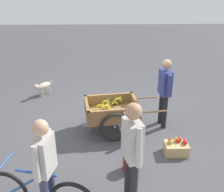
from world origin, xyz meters
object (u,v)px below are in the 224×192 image
Objects in this scene: fruit_cart at (111,112)px; vendor_person at (165,88)px; dog at (43,86)px; apple_crate at (176,148)px; cyclist_person at (45,162)px; bystander_person at (132,147)px; plastic_bucket at (130,163)px.

vendor_person is at bearing -171.70° from fruit_cart.
dog is (2.99, -1.68, -0.65)m from vendor_person.
cyclist_person is at bearing 32.94° from apple_crate.
cyclist_person is 3.57× the size of apple_crate.
bystander_person is at bearing -171.38° from cyclist_person.
cyclist_person reaches higher than fruit_cart.
plastic_bucket is at bearing -142.25° from cyclist_person.
vendor_person is (-1.14, -0.17, 0.48)m from fruit_cart.
dog is at bearing -56.11° from plastic_bucket.
dog is 1.87× the size of plastic_bucket.
vendor_person reaches higher than fruit_cart.
apple_crate is at bearing -129.01° from bystander_person.
cyclist_person is at bearing 102.59° from dog.
vendor_person is 1.31m from apple_crate.
plastic_bucket is 1.16m from bystander_person.
bystander_person is (-2.08, 3.94, 0.75)m from dog.
vendor_person is 3.19m from cyclist_person.
plastic_bucket is 1.03m from apple_crate.
fruit_cart is 1.03× the size of bystander_person.
cyclist_person is 2.82× the size of dog.
vendor_person is 3.49m from dog.
cyclist_person is at bearing 67.79° from fruit_cart.
apple_crate reaches higher than plastic_bucket.
plastic_bucket is at bearing 123.89° from dog.
dog is at bearing -45.04° from fruit_cart.
cyclist_person is (2.07, 2.43, 0.02)m from vendor_person.
fruit_cart is 2.19m from bystander_person.
bystander_person reaches higher than plastic_bucket.
cyclist_person is 5.27× the size of plastic_bucket.
bystander_person is at bearing 96.41° from fruit_cart.
plastic_bucket is (-1.21, -0.94, -0.79)m from cyclist_person.
fruit_cart is 2.50m from cyclist_person.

